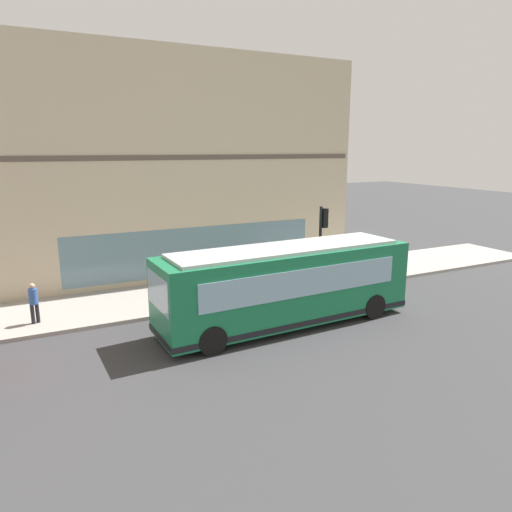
% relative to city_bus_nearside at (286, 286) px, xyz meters
% --- Properties ---
extents(ground, '(120.00, 120.00, 0.00)m').
position_rel_city_bus_nearside_xyz_m(ground, '(0.17, 1.02, -1.55)').
color(ground, '#38383A').
extents(sidewalk_curb, '(4.48, 40.00, 0.15)m').
position_rel_city_bus_nearside_xyz_m(sidewalk_curb, '(5.01, 1.02, -1.48)').
color(sidewalk_curb, '#9E9991').
rests_on(sidewalk_curb, ground).
extents(building_corner, '(6.24, 18.45, 11.33)m').
position_rel_city_bus_nearside_xyz_m(building_corner, '(10.34, 1.02, 4.10)').
color(building_corner, beige).
rests_on(building_corner, ground).
extents(city_bus_nearside, '(2.90, 10.12, 3.07)m').
position_rel_city_bus_nearside_xyz_m(city_bus_nearside, '(0.00, 0.00, 0.00)').
color(city_bus_nearside, '#197247').
rests_on(city_bus_nearside, ground).
extents(traffic_light_near_corner, '(0.32, 0.49, 3.88)m').
position_rel_city_bus_nearside_xyz_m(traffic_light_near_corner, '(3.17, -3.80, 1.30)').
color(traffic_light_near_corner, black).
rests_on(traffic_light_near_corner, sidewalk_curb).
extents(fire_hydrant, '(0.35, 0.35, 0.74)m').
position_rel_city_bus_nearside_xyz_m(fire_hydrant, '(4.23, -1.68, -1.04)').
color(fire_hydrant, gold).
rests_on(fire_hydrant, sidewalk_curb).
extents(pedestrian_by_light_pole, '(0.32, 0.32, 1.74)m').
position_rel_city_bus_nearside_xyz_m(pedestrian_by_light_pole, '(4.82, -7.48, -0.40)').
color(pedestrian_by_light_pole, gold).
rests_on(pedestrian_by_light_pole, sidewalk_curb).
extents(pedestrian_near_building_entrance, '(0.32, 0.32, 1.57)m').
position_rel_city_bus_nearside_xyz_m(pedestrian_near_building_entrance, '(4.01, 8.68, -0.51)').
color(pedestrian_near_building_entrance, black).
rests_on(pedestrian_near_building_entrance, sidewalk_curb).
extents(pedestrian_near_hydrant, '(0.32, 0.32, 1.79)m').
position_rel_city_bus_nearside_xyz_m(pedestrian_near_hydrant, '(3.60, 3.26, -0.37)').
color(pedestrian_near_hydrant, '#8C3F8C').
rests_on(pedestrian_near_hydrant, sidewalk_curb).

